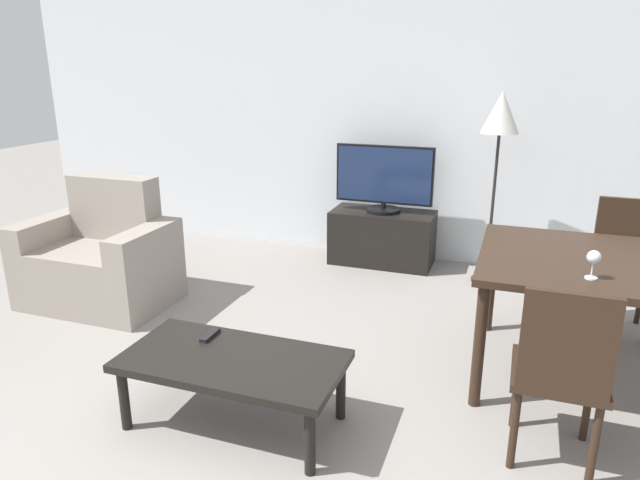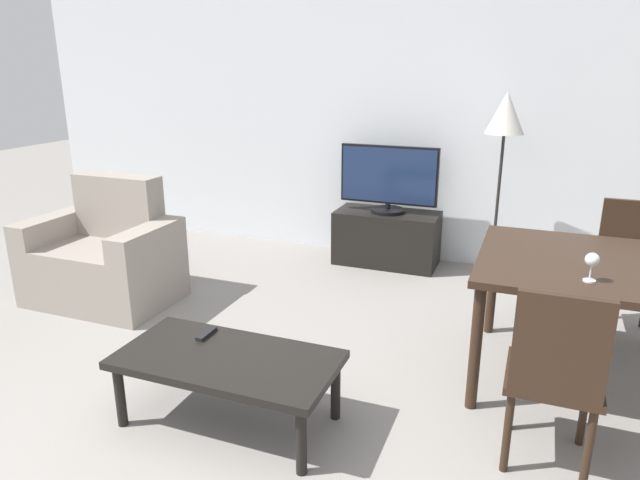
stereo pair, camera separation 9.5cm
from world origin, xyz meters
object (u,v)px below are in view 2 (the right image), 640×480
at_px(dining_chair_near, 555,372).
at_px(dining_chair_far, 628,261).
at_px(armchair, 105,259).
at_px(wine_glass_left, 592,262).
at_px(remote_primary, 206,334).
at_px(tv, 389,179).
at_px(dining_table, 604,276).
at_px(floor_lamp, 505,124).
at_px(coffee_table, 227,364).
at_px(tv_stand, 387,238).

height_order(dining_chair_near, dining_chair_far, same).
relative_size(armchair, wine_glass_left, 7.25).
xyz_separation_m(dining_chair_near, remote_primary, (-1.70, -0.05, -0.11)).
relative_size(armchair, dining_chair_far, 1.21).
height_order(tv, dining_table, tv).
relative_size(floor_lamp, remote_primary, 10.26).
relative_size(dining_chair_near, wine_glass_left, 6.02).
relative_size(coffee_table, wine_glass_left, 7.45).
xyz_separation_m(coffee_table, floor_lamp, (1.05, 2.44, 0.97)).
bearing_deg(wine_glass_left, coffee_table, -155.84).
height_order(tv, wine_glass_left, tv).
relative_size(tv, coffee_table, 0.79).
relative_size(dining_table, floor_lamp, 0.84).
bearing_deg(wine_glass_left, tv, 128.52).
relative_size(armchair, tv, 1.23).
bearing_deg(tv, armchair, -138.76).
bearing_deg(wine_glass_left, dining_chair_far, 74.42).
height_order(tv_stand, dining_chair_near, dining_chair_near).
bearing_deg(coffee_table, floor_lamp, 66.77).
bearing_deg(floor_lamp, remote_primary, -118.85).
xyz_separation_m(dining_chair_far, floor_lamp, (-0.89, 0.55, 0.81)).
relative_size(tv_stand, dining_chair_far, 1.03).
height_order(floor_lamp, remote_primary, floor_lamp).
bearing_deg(dining_chair_far, tv_stand, 158.61).
distance_m(tv, wine_glass_left, 2.40).
height_order(tv, dining_chair_far, tv).
relative_size(tv_stand, wine_glass_left, 6.20).
relative_size(tv, dining_chair_near, 0.98).
height_order(dining_chair_far, floor_lamp, floor_lamp).
bearing_deg(dining_chair_near, armchair, 165.09).
bearing_deg(dining_chair_near, dining_chair_far, 74.92).
distance_m(tv_stand, dining_chair_far, 1.97).
relative_size(dining_table, wine_glass_left, 8.90).
bearing_deg(wine_glass_left, dining_table, 73.16).
bearing_deg(armchair, remote_primary, -31.54).
height_order(coffee_table, dining_table, dining_table).
relative_size(tv, remote_primary, 5.73).
xyz_separation_m(tv_stand, dining_table, (1.60, -1.56, 0.41)).
relative_size(tv_stand, floor_lamp, 0.59).
distance_m(tv_stand, wine_glass_left, 2.48).
bearing_deg(tv_stand, dining_chair_far, -21.39).
bearing_deg(dining_table, tv_stand, 135.69).
bearing_deg(tv, dining_chair_near, -60.30).
bearing_deg(armchair, tv, 41.24).
bearing_deg(tv, dining_chair_far, -21.33).
xyz_separation_m(tv, dining_chair_near, (1.37, -2.40, -0.29)).
height_order(armchair, remote_primary, armchair).
relative_size(tv, dining_chair_far, 0.98).
relative_size(tv, dining_table, 0.66).
xyz_separation_m(tv, coffee_table, (-0.12, -2.60, -0.44)).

